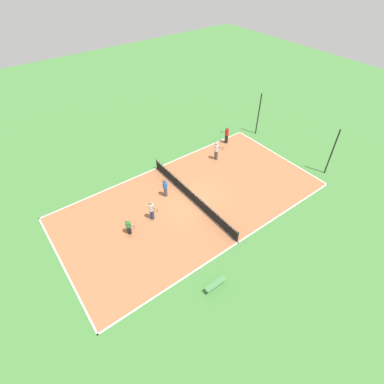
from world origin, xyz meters
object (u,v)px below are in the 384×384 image
object	(u,v)px
fence_post_back_right	(332,152)
tennis_ball_midcourt	(261,198)
player_coach_red	(227,134)
tennis_net	(192,196)
player_near_white	(216,150)
player_far_white	(151,209)
tennis_ball_right_alley	(184,214)
fence_post_back_left	(259,114)
bench	(216,284)
player_far_green	(128,226)
player_near_blue	(165,187)

from	to	relation	value
fence_post_back_right	tennis_ball_midcourt	bearing A→B (deg)	-98.59
player_coach_red	tennis_net	bearing A→B (deg)	47.78
player_near_white	player_far_white	distance (m)	9.02
tennis_ball_right_alley	tennis_ball_midcourt	size ratio (longest dim) A/B	1.00
fence_post_back_right	fence_post_back_left	bearing A→B (deg)	180.00
player_near_white	tennis_ball_midcourt	world-z (taller)	player_near_white
fence_post_back_right	tennis_net	bearing A→B (deg)	-110.00
bench	tennis_ball_midcourt	bearing A→B (deg)	25.44
player_near_white	tennis_ball_midcourt	distance (m)	6.29
tennis_ball_midcourt	player_near_white	bearing A→B (deg)	174.69
player_far_white	tennis_ball_right_alley	bearing A→B (deg)	59.71
player_coach_red	fence_post_back_right	xyz separation A→B (m)	(8.72, 3.69, 1.12)
bench	tennis_ball_midcourt	distance (m)	8.77
bench	tennis_ball_right_alley	xyz separation A→B (m)	(-5.98, 2.04, -0.33)
player_near_white	tennis_ball_midcourt	xyz separation A→B (m)	(6.18, -0.57, -1.01)
fence_post_back_left	player_near_white	bearing A→B (deg)	-80.55
player_far_white	tennis_ball_midcourt	size ratio (longest dim) A/B	24.73
bench	tennis_ball_right_alley	bearing A→B (deg)	71.16
tennis_net	player_far_white	size ratio (longest dim) A/B	6.14
tennis_net	player_far_white	bearing A→B (deg)	-93.48
player_far_green	tennis_ball_right_alley	xyz separation A→B (m)	(0.83, 4.11, -0.75)
player_coach_red	tennis_ball_right_alley	xyz separation A→B (m)	(5.46, -9.04, -0.96)
tennis_net	player_near_blue	xyz separation A→B (m)	(-1.70, -1.34, 0.46)
tennis_net	fence_post_back_left	bearing A→B (deg)	110.00
tennis_ball_midcourt	player_near_blue	bearing A→B (deg)	-129.43
bench	player_near_blue	xyz separation A→B (m)	(-8.56, 2.08, 0.59)
tennis_net	fence_post_back_left	size ratio (longest dim) A/B	2.42
player_far_green	tennis_ball_midcourt	size ratio (longest dim) A/B	20.50
player_near_blue	fence_post_back_right	size ratio (longest dim) A/B	0.39
player_far_white	fence_post_back_right	distance (m)	15.49
player_near_white	player_far_white	xyz separation A→B (m)	(2.87, -8.55, -0.08)
player_far_white	player_coach_red	bearing A→B (deg)	108.43
tennis_net	tennis_ball_midcourt	xyz separation A→B (m)	(3.09, 4.50, -0.45)
tennis_net	tennis_ball_right_alley	size ratio (longest dim) A/B	151.87
player_near_white	player_near_blue	size ratio (longest dim) A/B	1.08
player_near_white	fence_post_back_left	bearing A→B (deg)	76.82
player_far_green	tennis_ball_midcourt	distance (m)	10.46
player_near_blue	fence_post_back_right	xyz separation A→B (m)	(5.83, 12.68, 1.16)
player_near_blue	tennis_ball_midcourt	xyz separation A→B (m)	(4.79, 5.83, -0.91)
tennis_ball_midcourt	fence_post_back_right	size ratio (longest dim) A/B	0.02
tennis_net	fence_post_back_right	xyz separation A→B (m)	(4.13, 11.35, 1.62)
player_far_green	player_coach_red	world-z (taller)	player_coach_red
player_near_white	fence_post_back_right	bearing A→B (deg)	18.40
player_far_white	player_near_blue	size ratio (longest dim) A/B	1.01
player_coach_red	tennis_ball_right_alley	size ratio (longest dim) A/B	25.32
player_near_white	fence_post_back_left	size ratio (longest dim) A/B	0.42
fence_post_back_left	player_far_white	bearing A→B (deg)	-75.20
player_coach_red	player_far_white	world-z (taller)	player_coach_red
player_far_white	fence_post_back_right	bearing A→B (deg)	70.66
tennis_ball_right_alley	fence_post_back_right	distance (m)	13.29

